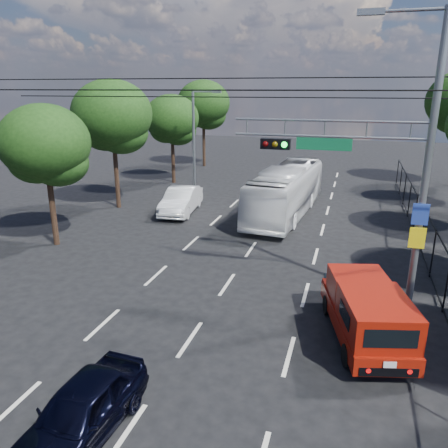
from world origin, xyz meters
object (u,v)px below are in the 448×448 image
at_px(navy_hatchback, 81,412).
at_px(white_bus, 286,191).
at_px(red_pickup, 366,311).
at_px(white_van, 181,200).
at_px(signal_mast, 387,154).

height_order(navy_hatchback, white_bus, white_bus).
distance_m(red_pickup, white_bus, 13.64).
xyz_separation_m(navy_hatchback, white_van, (-4.64, 17.21, 0.13)).
height_order(navy_hatchback, white_van, white_van).
bearing_deg(navy_hatchback, white_bus, 88.44).
bearing_deg(navy_hatchback, red_pickup, 47.30).
height_order(red_pickup, white_van, red_pickup).
relative_size(signal_mast, white_bus, 0.92).
height_order(white_bus, white_van, white_bus).
relative_size(red_pickup, white_bus, 0.49).
relative_size(signal_mast, white_van, 2.03).
bearing_deg(white_bus, signal_mast, -60.94).
relative_size(signal_mast, navy_hatchback, 2.54).
xyz_separation_m(navy_hatchback, white_bus, (1.48, 18.64, 0.80)).
bearing_deg(navy_hatchback, signal_mast, 56.29).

